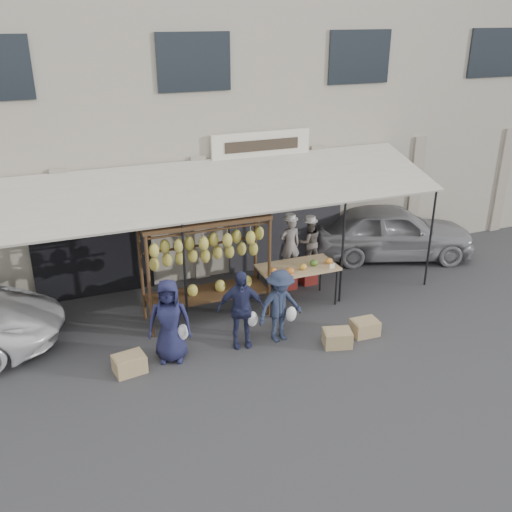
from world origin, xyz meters
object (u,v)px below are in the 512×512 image
(crate_near_b, at_px, (365,327))
(crate_far, at_px, (129,364))
(vendor_right, at_px, (310,242))
(sedan, at_px, (391,231))
(customer_left, at_px, (170,321))
(produce_table, at_px, (298,268))
(banana_rack, at_px, (206,249))
(customer_mid, at_px, (241,309))
(crate_near_a, at_px, (337,338))
(customer_right, at_px, (280,306))
(vendor_left, at_px, (290,245))

(crate_near_b, distance_m, crate_far, 4.64)
(vendor_right, height_order, sedan, vendor_right)
(vendor_right, height_order, customer_left, customer_left)
(produce_table, distance_m, vendor_right, 1.13)
(banana_rack, height_order, crate_far, banana_rack)
(customer_mid, height_order, crate_near_a, customer_mid)
(customer_right, bearing_deg, customer_mid, 162.91)
(customer_left, distance_m, sedan, 7.05)
(produce_table, distance_m, sedan, 3.75)
(produce_table, height_order, customer_mid, customer_mid)
(vendor_left, height_order, sedan, vendor_left)
(vendor_left, bearing_deg, vendor_right, -169.82)
(crate_near_b, bearing_deg, banana_rack, 146.69)
(sedan, bearing_deg, produce_table, 133.52)
(customer_mid, distance_m, crate_near_b, 2.58)
(customer_left, xyz_separation_m, customer_mid, (1.37, -0.01, -0.02))
(vendor_left, bearing_deg, customer_left, 32.67)
(banana_rack, xyz_separation_m, produce_table, (2.03, -0.12, -0.70))
(vendor_left, distance_m, customer_left, 3.80)
(banana_rack, xyz_separation_m, vendor_left, (2.18, 0.68, -0.48))
(vendor_left, xyz_separation_m, crate_near_a, (-0.17, -2.63, -0.93))
(crate_far, bearing_deg, crate_near_a, -8.43)
(vendor_right, height_order, crate_near_b, vendor_right)
(vendor_right, relative_size, customer_left, 0.69)
(banana_rack, bearing_deg, crate_far, -143.95)
(vendor_left, distance_m, crate_near_b, 2.70)
(vendor_left, xyz_separation_m, vendor_right, (0.54, 0.07, -0.04))
(banana_rack, bearing_deg, crate_near_a, -44.14)
(crate_near_a, distance_m, sedan, 4.85)
(crate_near_a, bearing_deg, customer_left, 166.99)
(sedan, bearing_deg, vendor_right, 123.11)
(customer_left, bearing_deg, vendor_right, 45.24)
(vendor_left, bearing_deg, produce_table, 81.21)
(customer_left, height_order, customer_mid, customer_left)
(produce_table, height_order, crate_near_a, produce_table)
(customer_mid, bearing_deg, banana_rack, 114.96)
(vendor_right, bearing_deg, crate_far, 32.94)
(produce_table, distance_m, crate_far, 4.17)
(banana_rack, bearing_deg, customer_right, -51.78)
(produce_table, relative_size, vendor_right, 1.52)
(banana_rack, relative_size, vendor_left, 1.97)
(customer_left, bearing_deg, crate_near_a, 4.63)
(produce_table, bearing_deg, customer_right, -128.34)
(customer_left, distance_m, customer_right, 2.15)
(vendor_left, bearing_deg, crate_near_b, 104.76)
(customer_mid, bearing_deg, crate_near_a, -10.03)
(customer_right, bearing_deg, crate_far, 170.51)
(customer_right, height_order, sedan, customer_right)
(produce_table, xyz_separation_m, customer_right, (-0.97, -1.22, -0.12))
(crate_near_a, distance_m, crate_far, 3.95)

